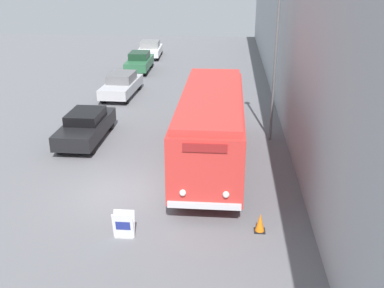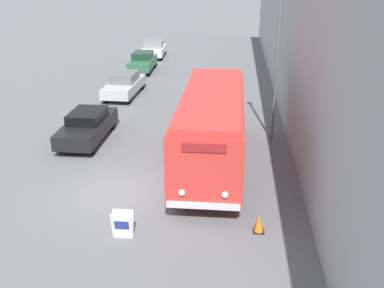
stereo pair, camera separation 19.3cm
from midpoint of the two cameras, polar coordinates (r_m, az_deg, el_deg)
ground_plane at (r=17.13m, az=-9.20°, el=-6.29°), size 80.00×80.00×0.00m
building_wall_right at (r=25.13m, az=11.66°, el=11.99°), size 0.30×60.00×7.77m
vintage_bus at (r=18.64m, az=2.15°, el=2.48°), size 2.56×9.49×3.18m
sign_board at (r=14.38m, az=-9.06°, el=-10.16°), size 0.66×0.34×0.91m
streetlamp at (r=21.13m, az=10.45°, el=12.97°), size 0.36×0.36×7.70m
parked_car_near at (r=22.31m, az=-13.57°, el=2.24°), size 1.81×4.70×1.45m
parked_car_mid at (r=29.76m, az=-9.11°, el=7.48°), size 1.95×4.86×1.49m
parked_car_far at (r=36.69m, az=-6.85°, el=10.35°), size 1.81×4.46×1.53m
parked_car_distant at (r=42.43m, az=-5.47°, el=11.91°), size 2.15×4.40×1.48m
traffic_cone at (r=14.72m, az=8.26°, el=-9.86°), size 0.36×0.36×0.64m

